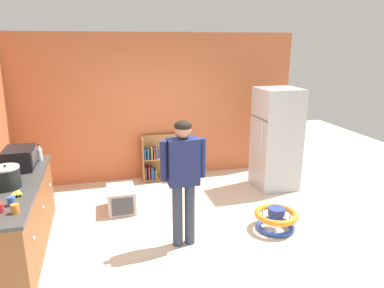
% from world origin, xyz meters
% --- Properties ---
extents(ground_plane, '(12.00, 12.00, 0.00)m').
position_xyz_m(ground_plane, '(0.00, 0.00, 0.00)').
color(ground_plane, beige).
rests_on(ground_plane, ground).
extents(back_wall, '(5.20, 0.06, 2.70)m').
position_xyz_m(back_wall, '(0.00, 2.33, 1.35)').
color(back_wall, '#C96A41').
rests_on(back_wall, ground).
extents(kitchen_counter, '(0.65, 2.24, 0.90)m').
position_xyz_m(kitchen_counter, '(-2.20, 0.20, 0.45)').
color(kitchen_counter, brown).
rests_on(kitchen_counter, ground).
extents(refrigerator, '(0.73, 0.68, 1.78)m').
position_xyz_m(refrigerator, '(1.85, 1.27, 0.89)').
color(refrigerator, '#B7BABF').
rests_on(refrigerator, ground).
extents(bookshelf, '(0.80, 0.28, 0.85)m').
position_xyz_m(bookshelf, '(-0.08, 2.15, 0.37)').
color(bookshelf, '#B27C47').
rests_on(bookshelf, ground).
extents(standing_person, '(0.57, 0.22, 1.65)m').
position_xyz_m(standing_person, '(-0.18, -0.18, 0.99)').
color(standing_person, '#343B54').
rests_on(standing_person, ground).
extents(baby_walker, '(0.60, 0.60, 0.32)m').
position_xyz_m(baby_walker, '(1.16, -0.14, 0.16)').
color(baby_walker, blue).
rests_on(baby_walker, ground).
extents(pet_carrier, '(0.42, 0.55, 0.36)m').
position_xyz_m(pet_carrier, '(-0.89, 1.02, 0.18)').
color(pet_carrier, beige).
rests_on(pet_carrier, ground).
extents(microwave, '(0.37, 0.48, 0.28)m').
position_xyz_m(microwave, '(-2.20, 0.78, 1.04)').
color(microwave, black).
rests_on(microwave, kitchen_counter).
extents(crock_pot, '(0.30, 0.30, 0.28)m').
position_xyz_m(crock_pot, '(-2.21, 0.09, 1.03)').
color(crock_pot, black).
rests_on(crock_pot, kitchen_counter).
extents(banana_bunch, '(0.15, 0.16, 0.04)m').
position_xyz_m(banana_bunch, '(-2.06, -0.16, 0.93)').
color(banana_bunch, yellow).
rests_on(banana_bunch, kitchen_counter).
extents(clear_bottle, '(0.07, 0.07, 0.25)m').
position_xyz_m(clear_bottle, '(-1.99, 1.04, 1.00)').
color(clear_bottle, silver).
rests_on(clear_bottle, kitchen_counter).
extents(blue_cup, '(0.08, 0.08, 0.09)m').
position_xyz_m(blue_cup, '(-2.07, -0.41, 0.95)').
color(blue_cup, '#3561BE').
rests_on(blue_cup, kitchen_counter).
extents(orange_cup, '(0.08, 0.08, 0.09)m').
position_xyz_m(orange_cup, '(-2.00, -0.61, 0.95)').
color(orange_cup, orange).
rests_on(orange_cup, kitchen_counter).
extents(teal_cup, '(0.08, 0.08, 0.09)m').
position_xyz_m(teal_cup, '(-2.28, 0.32, 0.95)').
color(teal_cup, teal).
rests_on(teal_cup, kitchen_counter).
extents(red_cup, '(0.08, 0.08, 0.09)m').
position_xyz_m(red_cup, '(-2.15, -0.56, 0.95)').
color(red_cup, red).
rests_on(red_cup, kitchen_counter).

